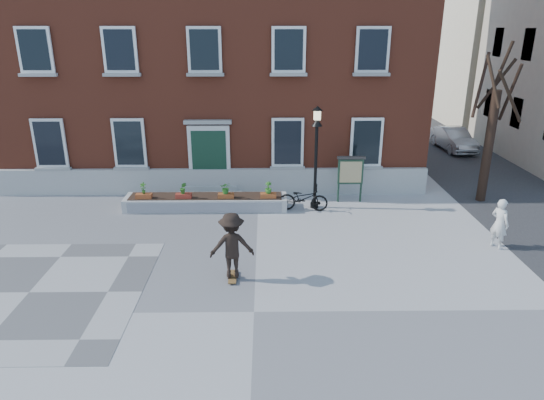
{
  "coord_description": "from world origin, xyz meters",
  "views": [
    {
      "loc": [
        0.31,
        -10.34,
        6.7
      ],
      "look_at": [
        0.5,
        4.0,
        1.5
      ],
      "focal_mm": 32.0,
      "sensor_mm": 36.0,
      "label": 1
    }
  ],
  "objects_px": {
    "bicycle": "(303,198)",
    "lamp_post": "(316,144)",
    "skateboarder": "(232,246)",
    "bystander": "(500,224)",
    "notice_board": "(351,171)",
    "parked_car": "(453,139)"
  },
  "relations": [
    {
      "from": "bicycle",
      "to": "notice_board",
      "type": "xyz_separation_m",
      "value": [
        1.92,
        0.94,
        0.77
      ]
    },
    {
      "from": "bicycle",
      "to": "lamp_post",
      "type": "bearing_deg",
      "value": -50.32
    },
    {
      "from": "lamp_post",
      "to": "skateboarder",
      "type": "height_order",
      "value": "lamp_post"
    },
    {
      "from": "bicycle",
      "to": "skateboarder",
      "type": "relative_size",
      "value": 0.95
    },
    {
      "from": "bystander",
      "to": "lamp_post",
      "type": "distance_m",
      "value": 6.79
    },
    {
      "from": "skateboarder",
      "to": "parked_car",
      "type": "bearing_deg",
      "value": 51.85
    },
    {
      "from": "bystander",
      "to": "skateboarder",
      "type": "xyz_separation_m",
      "value": [
        -8.28,
        -1.92,
        0.2
      ]
    },
    {
      "from": "lamp_post",
      "to": "notice_board",
      "type": "relative_size",
      "value": 2.1
    },
    {
      "from": "parked_car",
      "to": "bystander",
      "type": "distance_m",
      "value": 13.17
    },
    {
      "from": "bystander",
      "to": "skateboarder",
      "type": "bearing_deg",
      "value": 73.26
    },
    {
      "from": "parked_car",
      "to": "bystander",
      "type": "bearing_deg",
      "value": -108.44
    },
    {
      "from": "lamp_post",
      "to": "bystander",
      "type": "bearing_deg",
      "value": -33.89
    },
    {
      "from": "parked_car",
      "to": "bystander",
      "type": "height_order",
      "value": "bystander"
    },
    {
      "from": "bystander",
      "to": "parked_car",
      "type": "bearing_deg",
      "value": -44.12
    },
    {
      "from": "notice_board",
      "to": "bicycle",
      "type": "bearing_deg",
      "value": -153.98
    },
    {
      "from": "bystander",
      "to": "lamp_post",
      "type": "bearing_deg",
      "value": 26.29
    },
    {
      "from": "bicycle",
      "to": "lamp_post",
      "type": "relative_size",
      "value": 0.48
    },
    {
      "from": "notice_board",
      "to": "skateboarder",
      "type": "relative_size",
      "value": 0.95
    },
    {
      "from": "skateboarder",
      "to": "notice_board",
      "type": "bearing_deg",
      "value": 55.51
    },
    {
      "from": "bicycle",
      "to": "parked_car",
      "type": "xyz_separation_m",
      "value": [
        9.17,
        9.39,
        0.14
      ]
    },
    {
      "from": "bicycle",
      "to": "notice_board",
      "type": "height_order",
      "value": "notice_board"
    },
    {
      "from": "bystander",
      "to": "lamp_post",
      "type": "relative_size",
      "value": 0.42
    }
  ]
}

